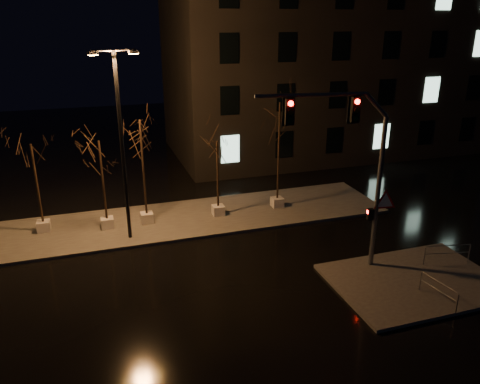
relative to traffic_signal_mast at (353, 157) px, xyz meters
name	(u,v)px	position (x,y,z in m)	size (l,w,h in m)	color
ground	(223,271)	(-5.21, 1.54, -5.23)	(90.00, 90.00, 0.00)	black
median	(193,218)	(-5.21, 7.54, -5.15)	(22.00, 5.00, 0.15)	#484541
sidewalk_corner	(414,281)	(2.29, -1.96, -5.15)	(7.00, 5.00, 0.15)	#484541
building	(325,58)	(8.79, 19.54, 2.27)	(25.00, 12.00, 15.00)	black
tree_0	(34,164)	(-13.02, 8.14, -1.45)	(1.80, 1.80, 4.78)	beige
tree_1	(101,161)	(-9.84, 7.54, -1.39)	(1.80, 1.80, 4.86)	beige
tree_2	(141,144)	(-7.75, 7.58, -0.69)	(1.80, 1.80, 5.79)	beige
tree_3	(217,158)	(-3.78, 7.41, -1.75)	(1.80, 1.80, 4.39)	beige
tree_4	(279,127)	(-0.15, 7.52, -0.30)	(1.80, 1.80, 6.30)	beige
traffic_signal_mast	(353,157)	(0.00, 0.00, 0.00)	(6.26, 1.12, 7.73)	slate
streetlight_main	(121,135)	(-8.82, 6.01, 0.20)	(2.27, 0.78, 9.15)	black
guard_rail_a	(447,251)	(4.52, -1.20, -4.47)	(2.10, 0.49, 0.93)	slate
guard_rail_b	(439,289)	(2.08, -3.57, -4.52)	(0.31, 1.81, 0.87)	slate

